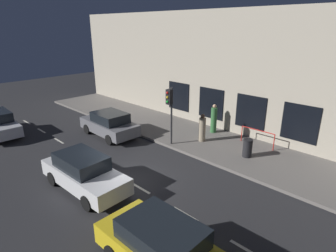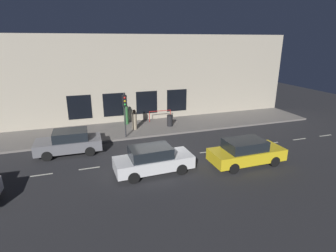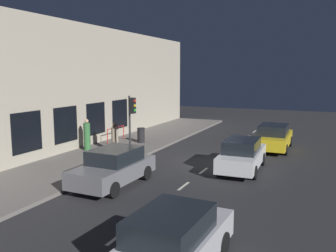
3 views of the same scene
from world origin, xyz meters
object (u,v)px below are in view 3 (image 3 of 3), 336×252
(pedestrian_1, at_px, (115,139))
(traffic_light, at_px, (132,113))
(parked_car_1, at_px, (274,137))
(pedestrian_0, at_px, (87,136))
(trash_bin, at_px, (141,135))
(parked_car_3, at_px, (242,155))
(parked_car_0, at_px, (114,167))
(parked_car_2, at_px, (173,242))

(pedestrian_1, bearing_deg, traffic_light, -4.61)
(parked_car_1, bearing_deg, pedestrian_0, -151.67)
(pedestrian_0, xyz_separation_m, trash_bin, (-1.78, -3.47, -0.38))
(trash_bin, bearing_deg, parked_car_3, 154.63)
(parked_car_0, xyz_separation_m, parked_car_3, (-4.46, -4.55, -0.00))
(traffic_light, xyz_separation_m, parked_car_1, (-6.59, -6.18, -1.84))
(parked_car_1, height_order, trash_bin, parked_car_1)
(parked_car_3, xyz_separation_m, pedestrian_0, (9.34, -0.12, 0.23))
(pedestrian_1, distance_m, trash_bin, 3.09)
(parked_car_1, relative_size, pedestrian_1, 2.68)
(parked_car_2, distance_m, parked_car_3, 9.79)
(parked_car_0, bearing_deg, parked_car_1, -115.72)
(parked_car_0, distance_m, parked_car_3, 6.37)
(parked_car_3, bearing_deg, parked_car_1, 80.77)
(pedestrian_0, bearing_deg, parked_car_0, -67.68)
(parked_car_1, xyz_separation_m, parked_car_3, (0.71, 5.66, -0.00))
(traffic_light, height_order, pedestrian_0, traffic_light)
(parked_car_1, relative_size, trash_bin, 4.64)
(parked_car_0, distance_m, parked_car_2, 7.24)
(traffic_light, relative_size, pedestrian_0, 1.80)
(parked_car_2, distance_m, pedestrian_1, 13.14)
(pedestrian_0, distance_m, trash_bin, 3.91)
(parked_car_3, bearing_deg, parked_car_2, -88.93)
(traffic_light, relative_size, parked_car_1, 0.75)
(trash_bin, bearing_deg, parked_car_2, 121.26)
(traffic_light, height_order, parked_car_3, traffic_light)
(parked_car_2, height_order, parked_car_3, same)
(parked_car_1, xyz_separation_m, pedestrian_0, (10.05, 5.54, 0.23))
(parked_car_1, bearing_deg, parked_car_0, -117.38)
(parked_car_1, xyz_separation_m, pedestrian_1, (8.34, 5.15, 0.13))
(parked_car_1, distance_m, pedestrian_0, 11.48)
(traffic_light, bearing_deg, pedestrian_1, -30.30)
(parked_car_2, xyz_separation_m, parked_car_3, (0.55, -9.78, 0.00))
(parked_car_2, bearing_deg, parked_car_3, 95.35)
(parked_car_0, bearing_deg, traffic_light, -69.51)
(parked_car_0, height_order, parked_car_2, same)
(pedestrian_0, bearing_deg, traffic_light, -34.36)
(parked_car_2, distance_m, trash_bin, 15.64)
(pedestrian_0, relative_size, pedestrian_1, 1.11)
(parked_car_3, bearing_deg, trash_bin, 152.51)
(parked_car_0, relative_size, parked_car_1, 0.93)
(traffic_light, distance_m, parked_car_0, 4.66)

